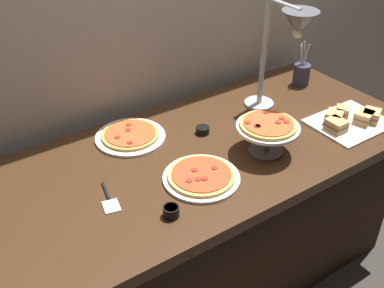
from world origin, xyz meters
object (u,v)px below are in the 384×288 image
(sauce_cup_near, at_px, (203,130))
(utensil_holder, at_px, (302,74))
(pizza_plate_raised_stand, at_px, (268,129))
(heat_lamp, at_px, (291,34))
(sandwich_platter, at_px, (350,120))
(sauce_cup_far, at_px, (171,211))
(pizza_plate_front, at_px, (130,136))
(serving_spatula, at_px, (109,199))
(pizza_plate_center, at_px, (201,177))

(sauce_cup_near, bearing_deg, utensil_holder, 8.19)
(pizza_plate_raised_stand, distance_m, sauce_cup_near, 0.31)
(heat_lamp, relative_size, sandwich_platter, 1.52)
(pizza_plate_raised_stand, bearing_deg, sauce_cup_far, -168.26)
(pizza_plate_front, relative_size, serving_spatula, 1.72)
(heat_lamp, distance_m, utensil_holder, 0.50)
(pizza_plate_raised_stand, bearing_deg, serving_spatula, 172.45)
(pizza_plate_front, distance_m, serving_spatula, 0.40)
(sandwich_platter, xyz_separation_m, sauce_cup_far, (-0.98, -0.06, -0.00))
(sandwich_platter, relative_size, sauce_cup_far, 5.98)
(pizza_plate_front, relative_size, pizza_plate_raised_stand, 1.18)
(pizza_plate_center, relative_size, sauce_cup_near, 5.00)
(utensil_holder, distance_m, serving_spatula, 1.25)
(heat_lamp, xyz_separation_m, serving_spatula, (-0.90, -0.08, -0.40))
(pizza_plate_front, bearing_deg, utensil_holder, -2.38)
(pizza_plate_front, relative_size, sandwich_platter, 0.88)
(sauce_cup_far, bearing_deg, serving_spatula, 125.38)
(pizza_plate_front, relative_size, sauce_cup_far, 5.29)
(pizza_plate_center, relative_size, sandwich_platter, 0.86)
(sandwich_platter, distance_m, sauce_cup_near, 0.66)
(utensil_holder, bearing_deg, pizza_plate_center, -157.71)
(heat_lamp, bearing_deg, sandwich_platter, -45.03)
(pizza_plate_raised_stand, height_order, utensil_holder, utensil_holder)
(serving_spatula, bearing_deg, pizza_plate_raised_stand, -7.55)
(heat_lamp, xyz_separation_m, pizza_plate_center, (-0.56, -0.17, -0.39))
(pizza_plate_center, height_order, utensil_holder, utensil_holder)
(pizza_plate_center, bearing_deg, sauce_cup_far, -152.02)
(sandwich_platter, height_order, serving_spatula, sandwich_platter)
(sandwich_platter, distance_m, sauce_cup_far, 0.98)
(heat_lamp, bearing_deg, utensil_holder, 31.38)
(sauce_cup_near, distance_m, sauce_cup_far, 0.54)
(serving_spatula, bearing_deg, pizza_plate_front, 51.09)
(heat_lamp, relative_size, pizza_plate_front, 1.72)
(pizza_plate_center, bearing_deg, serving_spatula, 165.11)
(heat_lamp, bearing_deg, pizza_plate_center, -163.45)
(pizza_plate_raised_stand, relative_size, sauce_cup_far, 4.49)
(pizza_plate_front, xyz_separation_m, utensil_holder, (0.97, -0.04, 0.05))
(heat_lamp, relative_size, pizza_plate_raised_stand, 2.03)
(sandwich_platter, relative_size, serving_spatula, 1.95)
(sauce_cup_near, relative_size, serving_spatula, 0.34)
(pizza_plate_center, distance_m, sandwich_platter, 0.78)
(sauce_cup_far, distance_m, utensil_holder, 1.18)
(sandwich_platter, xyz_separation_m, sauce_cup_near, (-0.58, 0.31, -0.01))
(sandwich_platter, height_order, utensil_holder, utensil_holder)
(sauce_cup_near, bearing_deg, pizza_plate_raised_stand, -63.16)
(heat_lamp, xyz_separation_m, utensil_holder, (0.32, 0.19, -0.34))
(sauce_cup_near, relative_size, sauce_cup_far, 1.03)
(pizza_plate_center, bearing_deg, pizza_plate_front, 102.32)
(heat_lamp, xyz_separation_m, pizza_plate_raised_stand, (-0.24, -0.16, -0.29))
(sauce_cup_near, bearing_deg, sauce_cup_far, -136.71)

